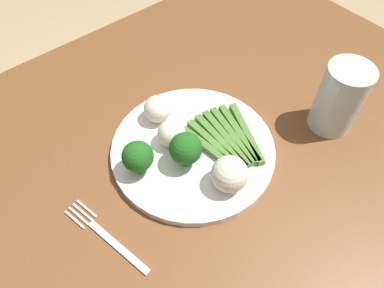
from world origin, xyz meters
name	(u,v)px	position (x,y,z in m)	size (l,w,h in m)	color
ground_plane	(195,275)	(0.00, 0.00, -0.01)	(6.00, 6.00, 0.02)	tan
dining_table	(196,183)	(0.00, 0.00, 0.61)	(1.13, 0.83, 0.73)	brown
plate	(192,148)	(-0.01, 0.00, 0.74)	(0.28, 0.28, 0.01)	white
asparagus_bundle	(227,140)	(0.04, -0.03, 0.75)	(0.12, 0.15, 0.01)	#47752D
broccoli_back	(138,157)	(-0.10, 0.02, 0.78)	(0.05, 0.05, 0.06)	#4C7F2B
broccoli_right	(186,149)	(-0.04, -0.02, 0.78)	(0.05, 0.05, 0.07)	#4C7F2B
cauliflower_edge	(172,133)	(-0.03, 0.03, 0.77)	(0.05, 0.05, 0.05)	silver
cauliflower_mid	(157,109)	(-0.02, 0.09, 0.77)	(0.05, 0.05, 0.05)	white
cauliflower_front_left	(230,174)	(-0.01, -0.09, 0.77)	(0.06, 0.06, 0.06)	silver
fork	(106,236)	(-0.21, -0.04, 0.73)	(0.05, 0.17, 0.00)	silver
water_glass	(340,98)	(0.23, -0.11, 0.80)	(0.08, 0.08, 0.13)	silver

